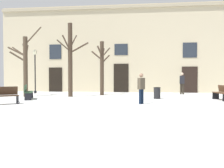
{
  "coord_description": "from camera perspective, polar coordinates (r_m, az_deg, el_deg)",
  "views": [
    {
      "loc": [
        1.9,
        -13.95,
        1.53
      ],
      "look_at": [
        0.0,
        1.84,
        1.0
      ],
      "focal_mm": 40.35,
      "sensor_mm": 36.0,
      "label": 1
    }
  ],
  "objects": [
    {
      "name": "building_facade",
      "position": [
        23.58,
        2.23,
        8.12
      ],
      "size": [
        23.15,
        0.6,
        8.06
      ],
      "color": "beige",
      "rests_on": "ground"
    },
    {
      "name": "tree_center",
      "position": [
        18.55,
        -9.41,
        5.66
      ],
      "size": [
        2.15,
        2.08,
        5.33
      ],
      "color": "#423326",
      "rests_on": "ground"
    },
    {
      "name": "person_by_shop_door",
      "position": [
        21.38,
        15.58,
        0.42
      ],
      "size": [
        0.4,
        0.26,
        1.79
      ],
      "rotation": [
        0.0,
        0.0,
        6.19
      ],
      "color": "#2D271E",
      "rests_on": "ground"
    },
    {
      "name": "litter_bin",
      "position": [
        16.9,
        10.17,
        -2.01
      ],
      "size": [
        0.46,
        0.46,
        0.76
      ],
      "color": "black",
      "rests_on": "ground"
    },
    {
      "name": "ground_plane",
      "position": [
        14.16,
        -0.9,
        -4.3
      ],
      "size": [
        37.04,
        37.04,
        0.0
      ],
      "primitive_type": "plane",
      "color": "white"
    },
    {
      "name": "bench_near_lamp",
      "position": [
        14.57,
        -23.97,
        -2.38
      ],
      "size": [
        1.72,
        1.48,
        0.95
      ],
      "rotation": [
        0.0,
        0.0,
        0.66
      ],
      "color": "#3D2819",
      "rests_on": "ground"
    },
    {
      "name": "bench_facing_shops",
      "position": [
        17.18,
        -18.51,
        -1.68
      ],
      "size": [
        1.06,
        1.75,
        0.95
      ],
      "rotation": [
        0.0,
        0.0,
        1.94
      ],
      "color": "#2D4C33",
      "rests_on": "ground"
    },
    {
      "name": "streetlamp",
      "position": [
        22.82,
        -17.04,
        3.79
      ],
      "size": [
        0.3,
        0.3,
        3.78
      ],
      "color": "black",
      "rests_on": "ground"
    },
    {
      "name": "tree_foreground",
      "position": [
        19.79,
        -2.29,
        4.07
      ],
      "size": [
        1.67,
        2.47,
        4.2
      ],
      "color": "#423326",
      "rests_on": "ground"
    },
    {
      "name": "tree_right_of_center",
      "position": [
        19.53,
        -19.14,
        4.47
      ],
      "size": [
        2.52,
        1.61,
        5.11
      ],
      "color": "#4C3D2D",
      "rests_on": "ground"
    },
    {
      "name": "bench_far_corner",
      "position": [
        17.11,
        23.61,
        -1.82
      ],
      "size": [
        0.72,
        1.62,
        0.93
      ],
      "rotation": [
        0.0,
        0.0,
        4.86
      ],
      "color": "#51331E",
      "rests_on": "ground"
    },
    {
      "name": "person_strolling",
      "position": [
        13.64,
        6.65,
        -0.69
      ],
      "size": [
        0.41,
        0.43,
        1.66
      ],
      "rotation": [
        0.0,
        0.0,
        0.88
      ],
      "color": "black",
      "rests_on": "ground"
    }
  ]
}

